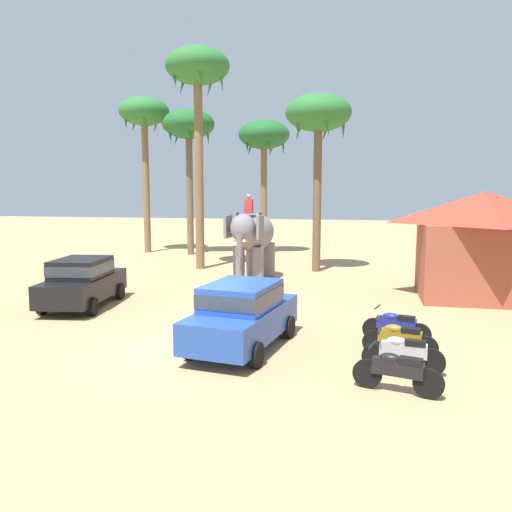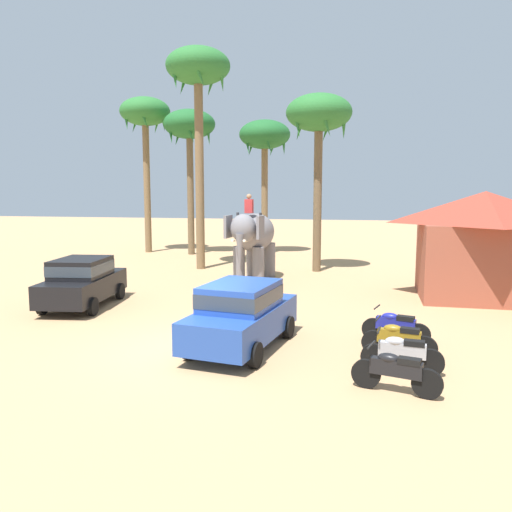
{
  "view_description": "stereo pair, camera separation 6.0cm",
  "coord_description": "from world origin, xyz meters",
  "px_view_note": "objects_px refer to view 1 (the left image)",
  "views": [
    {
      "loc": [
        4.1,
        -11.87,
        3.99
      ],
      "look_at": [
        0.39,
        6.37,
        1.6
      ],
      "focal_mm": 35.42,
      "sensor_mm": 36.0,
      "label": 1
    },
    {
      "loc": [
        4.16,
        -11.86,
        3.99
      ],
      "look_at": [
        0.39,
        6.37,
        1.6
      ],
      "focal_mm": 35.42,
      "sensor_mm": 36.0,
      "label": 2
    }
  ],
  "objects_px": {
    "palm_tree_near_hut": "(144,117)",
    "roadside_hut": "(483,242)",
    "motorcycle_nearest_camera": "(397,371)",
    "motorcycle_fourth_in_row": "(396,326)",
    "motorcycle_second_in_row": "(403,352)",
    "palm_tree_behind_elephant": "(198,76)",
    "car_sedan_foreground": "(242,313)",
    "elephant_with_mahout": "(253,236)",
    "palm_tree_left_of_road": "(189,129)",
    "motorcycle_mid_row": "(400,339)",
    "palm_tree_leaning_seaward": "(264,139)",
    "palm_tree_far_back": "(318,118)",
    "car_parked_far_side": "(82,280)"
  },
  "relations": [
    {
      "from": "motorcycle_fourth_in_row",
      "to": "palm_tree_behind_elephant",
      "type": "distance_m",
      "value": 17.22
    },
    {
      "from": "motorcycle_mid_row",
      "to": "palm_tree_leaning_seaward",
      "type": "xyz_separation_m",
      "value": [
        -6.98,
        19.43,
        6.8
      ]
    },
    {
      "from": "motorcycle_second_in_row",
      "to": "motorcycle_mid_row",
      "type": "xyz_separation_m",
      "value": [
        0.01,
        1.05,
        0.0
      ]
    },
    {
      "from": "car_sedan_foreground",
      "to": "palm_tree_leaning_seaward",
      "type": "bearing_deg",
      "value": 99.04
    },
    {
      "from": "palm_tree_leaning_seaward",
      "to": "palm_tree_near_hut",
      "type": "bearing_deg",
      "value": -175.35
    },
    {
      "from": "palm_tree_left_of_road",
      "to": "roadside_hut",
      "type": "bearing_deg",
      "value": -35.26
    },
    {
      "from": "car_sedan_foreground",
      "to": "motorcycle_fourth_in_row",
      "type": "relative_size",
      "value": 2.46
    },
    {
      "from": "palm_tree_behind_elephant",
      "to": "palm_tree_far_back",
      "type": "height_order",
      "value": "palm_tree_behind_elephant"
    },
    {
      "from": "car_sedan_foreground",
      "to": "elephant_with_mahout",
      "type": "bearing_deg",
      "value": 100.28
    },
    {
      "from": "elephant_with_mahout",
      "to": "palm_tree_left_of_road",
      "type": "xyz_separation_m",
      "value": [
        -5.84,
        8.49,
        5.83
      ]
    },
    {
      "from": "palm_tree_leaning_seaward",
      "to": "palm_tree_left_of_road",
      "type": "bearing_deg",
      "value": -165.16
    },
    {
      "from": "palm_tree_leaning_seaward",
      "to": "palm_tree_far_back",
      "type": "bearing_deg",
      "value": -59.04
    },
    {
      "from": "motorcycle_mid_row",
      "to": "palm_tree_left_of_road",
      "type": "xyz_separation_m",
      "value": [
        -11.5,
        18.23,
        7.36
      ]
    },
    {
      "from": "palm_tree_leaning_seaward",
      "to": "roadside_hut",
      "type": "xyz_separation_m",
      "value": [
        10.47,
        -11.8,
        -5.14
      ]
    },
    {
      "from": "palm_tree_near_hut",
      "to": "roadside_hut",
      "type": "distance_m",
      "value": 22.31
    },
    {
      "from": "motorcycle_second_in_row",
      "to": "roadside_hut",
      "type": "bearing_deg",
      "value": 68.05
    },
    {
      "from": "motorcycle_fourth_in_row",
      "to": "palm_tree_left_of_road",
      "type": "xyz_separation_m",
      "value": [
        -11.5,
        17.04,
        7.36
      ]
    },
    {
      "from": "elephant_with_mahout",
      "to": "motorcycle_mid_row",
      "type": "height_order",
      "value": "elephant_with_mahout"
    },
    {
      "from": "palm_tree_far_back",
      "to": "palm_tree_near_hut",
      "type": "bearing_deg",
      "value": 153.13
    },
    {
      "from": "palm_tree_far_back",
      "to": "car_parked_far_side",
      "type": "bearing_deg",
      "value": -127.47
    },
    {
      "from": "motorcycle_fourth_in_row",
      "to": "car_sedan_foreground",
      "type": "bearing_deg",
      "value": -162.2
    },
    {
      "from": "car_parked_far_side",
      "to": "car_sedan_foreground",
      "type": "bearing_deg",
      "value": -28.11
    },
    {
      "from": "motorcycle_mid_row",
      "to": "palm_tree_far_back",
      "type": "xyz_separation_m",
      "value": [
        -3.08,
        12.93,
        7.04
      ]
    },
    {
      "from": "car_parked_far_side",
      "to": "palm_tree_far_back",
      "type": "relative_size",
      "value": 0.49
    },
    {
      "from": "roadside_hut",
      "to": "palm_tree_leaning_seaward",
      "type": "bearing_deg",
      "value": 131.59
    },
    {
      "from": "motorcycle_mid_row",
      "to": "motorcycle_fourth_in_row",
      "type": "relative_size",
      "value": 1.01
    },
    {
      "from": "motorcycle_fourth_in_row",
      "to": "palm_tree_near_hut",
      "type": "distance_m",
      "value": 24.35
    },
    {
      "from": "car_sedan_foreground",
      "to": "motorcycle_second_in_row",
      "type": "xyz_separation_m",
      "value": [
        3.87,
        -1.0,
        -0.46
      ]
    },
    {
      "from": "palm_tree_behind_elephant",
      "to": "motorcycle_fourth_in_row",
      "type": "bearing_deg",
      "value": -51.51
    },
    {
      "from": "palm_tree_behind_elephant",
      "to": "roadside_hut",
      "type": "bearing_deg",
      "value": -21.54
    },
    {
      "from": "motorcycle_fourth_in_row",
      "to": "palm_tree_near_hut",
      "type": "bearing_deg",
      "value": 129.8
    },
    {
      "from": "elephant_with_mahout",
      "to": "motorcycle_second_in_row",
      "type": "distance_m",
      "value": 12.28
    },
    {
      "from": "elephant_with_mahout",
      "to": "motorcycle_fourth_in_row",
      "type": "distance_m",
      "value": 10.37
    },
    {
      "from": "car_parked_far_side",
      "to": "elephant_with_mahout",
      "type": "relative_size",
      "value": 1.08
    },
    {
      "from": "motorcycle_second_in_row",
      "to": "elephant_with_mahout",
      "type": "bearing_deg",
      "value": 117.62
    },
    {
      "from": "palm_tree_left_of_road",
      "to": "car_parked_far_side",
      "type": "bearing_deg",
      "value": -85.65
    },
    {
      "from": "motorcycle_nearest_camera",
      "to": "palm_tree_leaning_seaward",
      "type": "relative_size",
      "value": 0.21
    },
    {
      "from": "car_sedan_foreground",
      "to": "palm_tree_behind_elephant",
      "type": "distance_m",
      "value": 16.21
    },
    {
      "from": "motorcycle_second_in_row",
      "to": "motorcycle_fourth_in_row",
      "type": "relative_size",
      "value": 1.02
    },
    {
      "from": "palm_tree_leaning_seaward",
      "to": "roadside_hut",
      "type": "relative_size",
      "value": 1.66
    },
    {
      "from": "palm_tree_near_hut",
      "to": "roadside_hut",
      "type": "xyz_separation_m",
      "value": [
        18.16,
        -11.17,
        -6.57
      ]
    },
    {
      "from": "elephant_with_mahout",
      "to": "palm_tree_behind_elephant",
      "type": "distance_m",
      "value": 8.86
    },
    {
      "from": "elephant_with_mahout",
      "to": "motorcycle_mid_row",
      "type": "distance_m",
      "value": 11.37
    },
    {
      "from": "palm_tree_behind_elephant",
      "to": "elephant_with_mahout",
      "type": "bearing_deg",
      "value": -39.89
    },
    {
      "from": "palm_tree_near_hut",
      "to": "palm_tree_leaning_seaward",
      "type": "height_order",
      "value": "palm_tree_near_hut"
    },
    {
      "from": "motorcycle_mid_row",
      "to": "palm_tree_behind_elephant",
      "type": "distance_m",
      "value": 18.03
    },
    {
      "from": "roadside_hut",
      "to": "palm_tree_far_back",
      "type": "bearing_deg",
      "value": 141.11
    },
    {
      "from": "motorcycle_second_in_row",
      "to": "palm_tree_near_hut",
      "type": "height_order",
      "value": "palm_tree_near_hut"
    },
    {
      "from": "motorcycle_nearest_camera",
      "to": "motorcycle_fourth_in_row",
      "type": "height_order",
      "value": "same"
    },
    {
      "from": "palm_tree_left_of_road",
      "to": "roadside_hut",
      "type": "distance_m",
      "value": 19.23
    }
  ]
}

